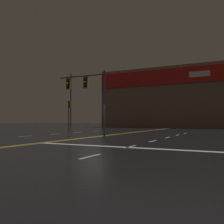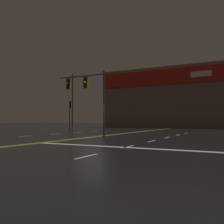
% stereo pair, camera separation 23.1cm
% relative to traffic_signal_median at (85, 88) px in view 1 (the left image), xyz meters
% --- Properties ---
extents(ground_plane, '(200.00, 200.00, 0.00)m').
position_rel_traffic_signal_median_xyz_m(ground_plane, '(1.23, -0.64, -3.92)').
color(ground_plane, black).
extents(road_markings, '(15.46, 60.00, 0.01)m').
position_rel_traffic_signal_median_xyz_m(road_markings, '(2.25, -1.77, -3.91)').
color(road_markings, gold).
rests_on(road_markings, ground).
extents(traffic_signal_median, '(4.37, 0.36, 5.15)m').
position_rel_traffic_signal_median_xyz_m(traffic_signal_median, '(0.00, 0.00, 0.00)').
color(traffic_signal_median, '#38383D').
rests_on(traffic_signal_median, ground).
extents(traffic_signal_corner_northwest, '(0.42, 0.36, 3.97)m').
position_rel_traffic_signal_median_xyz_m(traffic_signal_corner_northwest, '(-9.45, 10.76, -1.00)').
color(traffic_signal_corner_northwest, '#38383D').
rests_on(traffic_signal_corner_northwest, ground).
extents(building_backdrop, '(26.49, 10.23, 10.52)m').
position_rel_traffic_signal_median_xyz_m(building_backdrop, '(1.24, 29.59, 1.36)').
color(building_backdrop, '#7A6651').
rests_on(building_backdrop, ground).
extents(utility_pole_row, '(43.86, 0.26, 12.40)m').
position_rel_traffic_signal_median_xyz_m(utility_pole_row, '(2.27, 25.37, 2.16)').
color(utility_pole_row, '#4C3828').
rests_on(utility_pole_row, ground).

